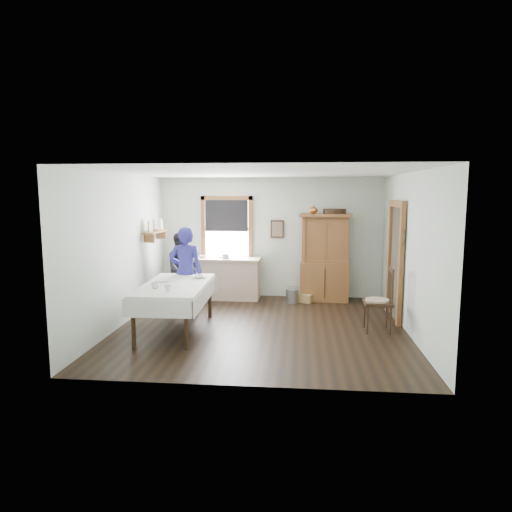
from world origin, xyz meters
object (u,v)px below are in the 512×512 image
at_px(spindle_chair, 378,299).
at_px(wicker_basket, 305,298).
at_px(pail, 292,296).
at_px(china_hutch, 325,258).
at_px(work_counter, 225,278).
at_px(woman_blue, 186,275).
at_px(figure_dark, 182,271).
at_px(dining_table, 176,308).

bearing_deg(spindle_chair, wicker_basket, 122.27).
distance_m(pail, wicker_basket, 0.29).
bearing_deg(spindle_chair, china_hutch, 110.62).
bearing_deg(wicker_basket, china_hutch, 29.65).
xyz_separation_m(work_counter, wicker_basket, (1.80, -0.20, -0.37)).
bearing_deg(china_hutch, pail, -155.29).
relative_size(work_counter, china_hutch, 0.84).
bearing_deg(china_hutch, work_counter, -176.08).
xyz_separation_m(work_counter, woman_blue, (-0.49, -1.57, 0.34)).
distance_m(spindle_chair, figure_dark, 4.17).
bearing_deg(spindle_chair, woman_blue, 170.95).
xyz_separation_m(dining_table, wicker_basket, (2.24, 2.30, -0.32)).
height_order(spindle_chair, pail, spindle_chair).
relative_size(china_hutch, wicker_basket, 6.19).
bearing_deg(woman_blue, wicker_basket, -154.08).
distance_m(spindle_chair, wicker_basket, 2.36).
bearing_deg(work_counter, dining_table, -98.24).
bearing_deg(work_counter, pail, -7.58).
bearing_deg(spindle_chair, work_counter, 144.97).
height_order(wicker_basket, woman_blue, woman_blue).
bearing_deg(work_counter, woman_blue, -105.64).
distance_m(dining_table, woman_blue, 1.02).
relative_size(pail, woman_blue, 0.18).
xyz_separation_m(wicker_basket, figure_dark, (-2.63, -0.33, 0.61)).
bearing_deg(dining_table, pail, 49.21).
bearing_deg(figure_dark, spindle_chair, -52.36).
distance_m(work_counter, wicker_basket, 1.85).
height_order(dining_table, spindle_chair, spindle_chair).
bearing_deg(figure_dark, wicker_basket, -21.96).
xyz_separation_m(wicker_basket, woman_blue, (-2.29, -1.36, 0.71)).
bearing_deg(figure_dark, dining_table, -108.03).
bearing_deg(woman_blue, work_counter, -112.09).
bearing_deg(spindle_chair, figure_dark, 157.69).
bearing_deg(dining_table, woman_blue, 93.12).
bearing_deg(spindle_chair, dining_table, -173.67).
bearing_deg(pail, figure_dark, -172.89).
xyz_separation_m(china_hutch, wicker_basket, (-0.41, -0.23, -0.86)).
height_order(work_counter, spindle_chair, spindle_chair).
distance_m(china_hutch, woman_blue, 3.14).
relative_size(china_hutch, figure_dark, 1.36).
distance_m(work_counter, china_hutch, 2.27).
xyz_separation_m(spindle_chair, figure_dark, (-3.83, 1.64, 0.15)).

